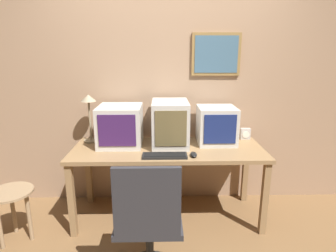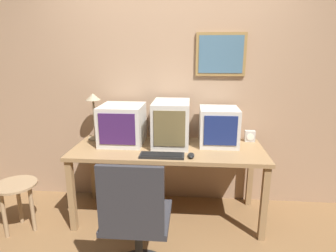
{
  "view_description": "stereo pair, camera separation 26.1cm",
  "coord_description": "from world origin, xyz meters",
  "px_view_note": "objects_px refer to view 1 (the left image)",
  "views": [
    {
      "loc": [
        -0.05,
        -1.71,
        1.61
      ],
      "look_at": [
        0.0,
        0.81,
        0.94
      ],
      "focal_mm": 30.0,
      "sensor_mm": 36.0,
      "label": 1
    },
    {
      "loc": [
        0.21,
        -1.7,
        1.61
      ],
      "look_at": [
        0.0,
        0.81,
        0.94
      ],
      "focal_mm": 30.0,
      "sensor_mm": 36.0,
      "label": 2
    }
  ],
  "objects_px": {
    "keyboard_main": "(165,156)",
    "side_stool": "(12,202)",
    "office_chair": "(149,231)",
    "monitor_center": "(170,123)",
    "monitor_left": "(120,125)",
    "mouse_near_keyboard": "(194,155)",
    "desk_lamp": "(89,107)",
    "desk_clock": "(245,134)",
    "monitor_right": "(216,125)"
  },
  "relations": [
    {
      "from": "desk_clock",
      "to": "office_chair",
      "type": "bearing_deg",
      "value": -130.76
    },
    {
      "from": "mouse_near_keyboard",
      "to": "desk_lamp",
      "type": "relative_size",
      "value": 0.25
    },
    {
      "from": "monitor_center",
      "to": "monitor_right",
      "type": "distance_m",
      "value": 0.46
    },
    {
      "from": "monitor_center",
      "to": "mouse_near_keyboard",
      "type": "distance_m",
      "value": 0.44
    },
    {
      "from": "monitor_center",
      "to": "desk_clock",
      "type": "xyz_separation_m",
      "value": [
        0.79,
        0.16,
        -0.16
      ]
    },
    {
      "from": "monitor_right",
      "to": "desk_lamp",
      "type": "relative_size",
      "value": 0.78
    },
    {
      "from": "monitor_center",
      "to": "keyboard_main",
      "type": "xyz_separation_m",
      "value": [
        -0.06,
        -0.34,
        -0.2
      ]
    },
    {
      "from": "desk_lamp",
      "to": "office_chair",
      "type": "relative_size",
      "value": 0.5
    },
    {
      "from": "monitor_left",
      "to": "desk_lamp",
      "type": "relative_size",
      "value": 0.91
    },
    {
      "from": "monitor_left",
      "to": "side_stool",
      "type": "relative_size",
      "value": 0.92
    },
    {
      "from": "monitor_left",
      "to": "monitor_right",
      "type": "height_order",
      "value": "monitor_left"
    },
    {
      "from": "monitor_left",
      "to": "desk_clock",
      "type": "xyz_separation_m",
      "value": [
        1.27,
        0.15,
        -0.14
      ]
    },
    {
      "from": "monitor_left",
      "to": "side_stool",
      "type": "xyz_separation_m",
      "value": [
        -0.89,
        -0.46,
        -0.55
      ]
    },
    {
      "from": "monitor_center",
      "to": "keyboard_main",
      "type": "height_order",
      "value": "monitor_center"
    },
    {
      "from": "mouse_near_keyboard",
      "to": "office_chair",
      "type": "relative_size",
      "value": 0.13
    },
    {
      "from": "monitor_center",
      "to": "monitor_right",
      "type": "height_order",
      "value": "monitor_center"
    },
    {
      "from": "desk_clock",
      "to": "keyboard_main",
      "type": "bearing_deg",
      "value": -149.15
    },
    {
      "from": "monitor_center",
      "to": "desk_clock",
      "type": "height_order",
      "value": "monitor_center"
    },
    {
      "from": "mouse_near_keyboard",
      "to": "desk_clock",
      "type": "relative_size",
      "value": 1.06
    },
    {
      "from": "monitor_left",
      "to": "keyboard_main",
      "type": "distance_m",
      "value": 0.58
    },
    {
      "from": "side_stool",
      "to": "monitor_center",
      "type": "bearing_deg",
      "value": 18.22
    },
    {
      "from": "office_chair",
      "to": "monitor_center",
      "type": "bearing_deg",
      "value": 79.79
    },
    {
      "from": "monitor_left",
      "to": "side_stool",
      "type": "bearing_deg",
      "value": -152.65
    },
    {
      "from": "desk_clock",
      "to": "office_chair",
      "type": "distance_m",
      "value": 1.52
    },
    {
      "from": "monitor_left",
      "to": "desk_lamp",
      "type": "xyz_separation_m",
      "value": [
        -0.32,
        0.1,
        0.16
      ]
    },
    {
      "from": "monitor_left",
      "to": "desk_lamp",
      "type": "height_order",
      "value": "desk_lamp"
    },
    {
      "from": "monitor_right",
      "to": "desk_lamp",
      "type": "distance_m",
      "value": 1.27
    },
    {
      "from": "monitor_center",
      "to": "side_stool",
      "type": "height_order",
      "value": "monitor_center"
    },
    {
      "from": "mouse_near_keyboard",
      "to": "desk_lamp",
      "type": "xyz_separation_m",
      "value": [
        -1.0,
        0.45,
        0.33
      ]
    },
    {
      "from": "monitor_center",
      "to": "mouse_near_keyboard",
      "type": "relative_size",
      "value": 3.91
    },
    {
      "from": "office_chair",
      "to": "keyboard_main",
      "type": "bearing_deg",
      "value": 79.23
    },
    {
      "from": "monitor_left",
      "to": "side_stool",
      "type": "height_order",
      "value": "monitor_left"
    },
    {
      "from": "monitor_center",
      "to": "office_chair",
      "type": "xyz_separation_m",
      "value": [
        -0.17,
        -0.95,
        -0.52
      ]
    },
    {
      "from": "monitor_center",
      "to": "desk_lamp",
      "type": "xyz_separation_m",
      "value": [
        -0.8,
        0.11,
        0.14
      ]
    },
    {
      "from": "office_chair",
      "to": "monitor_left",
      "type": "bearing_deg",
      "value": 107.86
    },
    {
      "from": "monitor_center",
      "to": "desk_lamp",
      "type": "distance_m",
      "value": 0.82
    },
    {
      "from": "monitor_left",
      "to": "mouse_near_keyboard",
      "type": "height_order",
      "value": "monitor_left"
    },
    {
      "from": "side_stool",
      "to": "desk_clock",
      "type": "bearing_deg",
      "value": 15.79
    },
    {
      "from": "mouse_near_keyboard",
      "to": "keyboard_main",
      "type": "bearing_deg",
      "value": -178.02
    },
    {
      "from": "monitor_right",
      "to": "office_chair",
      "type": "height_order",
      "value": "monitor_right"
    },
    {
      "from": "monitor_center",
      "to": "monitor_right",
      "type": "xyz_separation_m",
      "value": [
        0.46,
        0.04,
        -0.03
      ]
    },
    {
      "from": "monitor_left",
      "to": "side_stool",
      "type": "distance_m",
      "value": 1.14
    },
    {
      "from": "side_stool",
      "to": "desk_lamp",
      "type": "bearing_deg",
      "value": 44.63
    },
    {
      "from": "keyboard_main",
      "to": "side_stool",
      "type": "distance_m",
      "value": 1.37
    },
    {
      "from": "monitor_right",
      "to": "mouse_near_keyboard",
      "type": "distance_m",
      "value": 0.49
    },
    {
      "from": "office_chair",
      "to": "mouse_near_keyboard",
      "type": "bearing_deg",
      "value": 59.26
    },
    {
      "from": "monitor_left",
      "to": "keyboard_main",
      "type": "xyz_separation_m",
      "value": [
        0.43,
        -0.35,
        -0.18
      ]
    },
    {
      "from": "keyboard_main",
      "to": "side_stool",
      "type": "height_order",
      "value": "keyboard_main"
    },
    {
      "from": "office_chair",
      "to": "side_stool",
      "type": "bearing_deg",
      "value": 157.13
    },
    {
      "from": "monitor_center",
      "to": "keyboard_main",
      "type": "bearing_deg",
      "value": -99.2
    }
  ]
}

